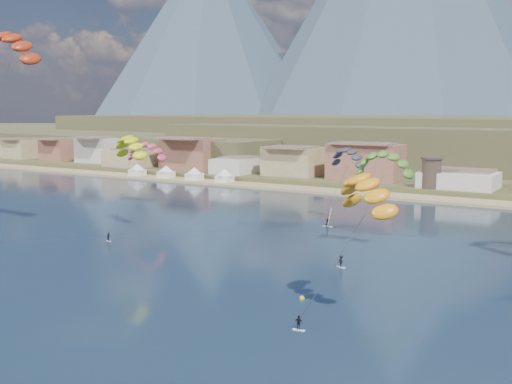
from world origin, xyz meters
TOP-DOWN VIEW (x-y plane):
  - ground at (0.00, 0.00)m, footprint 2400.00×2400.00m
  - beach at (0.00, 106.00)m, footprint 2200.00×12.00m
  - town at (-40.00, 122.00)m, footprint 400.00×24.00m
  - watchtower at (5.00, 114.00)m, footprint 5.82×5.82m
  - beach_tents at (-76.25, 106.00)m, footprint 43.40×6.40m
  - kitesurfer_red at (-43.35, 19.03)m, footprint 13.65×15.26m
  - kitesurfer_yellow at (-30.27, 35.17)m, footprint 10.85×14.18m
  - kitesurfer_orange at (27.55, 10.76)m, footprint 10.50×12.01m
  - kitesurfer_green at (17.56, 42.57)m, footprint 10.03×14.83m
  - distant_kite_pink at (-49.03, 60.13)m, footprint 11.10×7.06m
  - distant_kite_dark at (1.60, 65.36)m, footprint 9.83×7.53m
  - windsurfer at (0.45, 58.59)m, footprint 2.19×2.39m
  - buoy at (18.11, 13.78)m, footprint 0.63×0.63m

SIDE VIEW (x-z plane):
  - ground at x=0.00m, z-range 0.00..0.00m
  - buoy at x=18.11m, z-range -0.21..0.42m
  - beach at x=0.00m, z-range -0.20..0.70m
  - windsurfer at x=0.45m, z-range -0.69..3.10m
  - beach_tents at x=-76.25m, z-range 1.21..6.21m
  - watchtower at x=5.00m, z-range 2.07..10.67m
  - town at x=-40.00m, z-range 2.00..14.00m
  - distant_kite_pink at x=-49.03m, z-range 5.26..22.80m
  - distant_kite_dark at x=1.60m, z-range 5.53..22.89m
  - kitesurfer_orange at x=27.55m, z-range 6.00..23.82m
  - kitesurfer_green at x=17.56m, z-range 5.51..24.72m
  - kitesurfer_yellow at x=-30.27m, z-range 6.71..26.99m
  - kitesurfer_red at x=-43.35m, z-range 15.63..53.90m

